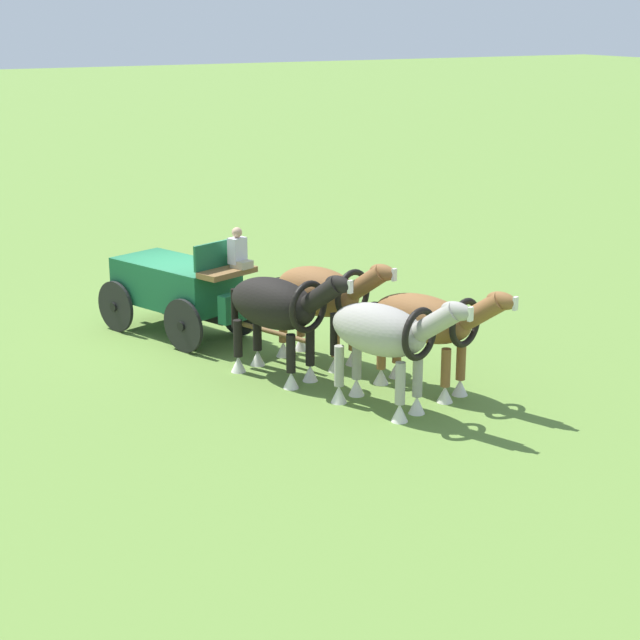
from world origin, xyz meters
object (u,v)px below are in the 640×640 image
Objects in this scene: draft_horse_rear_off at (278,307)px; draft_horse_lead_off at (385,335)px; show_wagon at (180,286)px; draft_horse_lead_near at (428,323)px; draft_horse_rear_near at (322,295)px.

draft_horse_rear_off is 2.61m from draft_horse_lead_off.
show_wagon is 1.84× the size of draft_horse_lead_near.
show_wagon reaches higher than draft_horse_lead_off.
draft_horse_lead_near is at bearing 26.25° from show_wagon.
show_wagon is 6.24m from draft_horse_lead_off.
show_wagon is 1.89× the size of draft_horse_rear_near.
draft_horse_rear_off is 0.98× the size of draft_horse_lead_near.
draft_horse_rear_off is at bearing -133.26° from draft_horse_lead_near.
draft_horse_rear_off is at bearing -69.70° from draft_horse_rear_near.
draft_horse_rear_near is 2.92m from draft_horse_lead_off.
draft_horse_lead_off is at bearing 14.28° from show_wagon.
draft_horse_lead_off is (6.04, 1.54, 0.31)m from show_wagon.
show_wagon is at bearing -153.75° from draft_horse_lead_near.
draft_horse_rear_off reaches higher than draft_horse_rear_near.
show_wagon reaches higher than draft_horse_lead_near.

